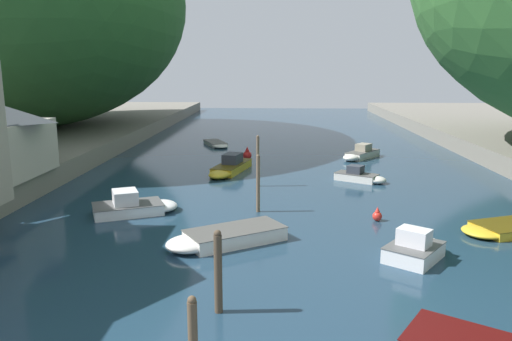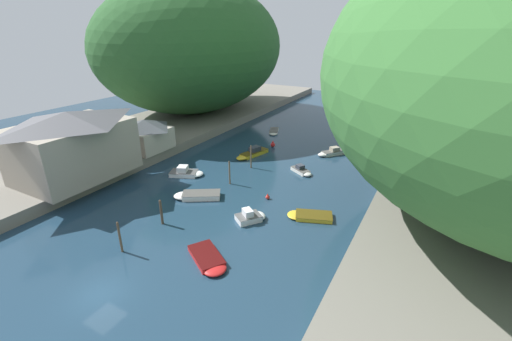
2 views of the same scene
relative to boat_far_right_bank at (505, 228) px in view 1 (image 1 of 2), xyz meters
name	(u,v)px [view 1 (image 1 of 2)]	position (x,y,z in m)	size (l,w,h in m)	color
water_surface	(292,180)	(-10.13, 11.19, -0.22)	(130.00, 130.00, 0.00)	#1E384C
hillside_left	(24,0)	(-38.07, 30.18, 14.73)	(33.45, 46.83, 26.91)	#285628
boat_far_right_bank	(505,228)	(0.00, 0.00, 0.00)	(5.29, 3.67, 0.45)	gold
boat_open_rowboat	(361,177)	(-5.20, 11.07, 0.13)	(3.81, 3.04, 1.11)	silver
boat_cabin_cruiser	(136,206)	(-19.01, 2.56, 0.19)	(5.06, 3.76, 1.35)	white
boat_moored_right	(217,144)	(-17.47, 27.01, -0.03)	(3.27, 5.09, 0.39)	silver
boat_far_upstream	(229,167)	(-14.88, 13.66, 0.20)	(3.17, 6.55, 1.37)	gold
boat_mid_channel	(222,238)	(-13.69, -2.23, 0.10)	(5.83, 4.69, 0.66)	silver
boat_red_skiff	(417,248)	(-5.22, -3.47, 0.22)	(3.33, 3.62, 1.38)	white
boat_navy_launch	(360,154)	(-3.83, 20.26, 0.18)	(4.10, 4.78, 1.26)	silver
mooring_post_second	(218,271)	(-13.08, -8.66, 1.21)	(0.27, 0.27, 2.85)	#4C3D2D
mooring_post_fourth	(258,183)	(-12.24, 3.15, 1.42)	(0.21, 0.21, 3.26)	brown
mooring_post_farthest	(258,161)	(-12.50, 9.29, 1.54)	(0.21, 0.21, 3.51)	brown
channel_buoy_near	(247,155)	(-13.83, 19.24, 0.23)	(0.77, 0.77, 1.16)	red
channel_buoy_far	(377,215)	(-5.88, 1.71, 0.07)	(0.50, 0.50, 0.76)	red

